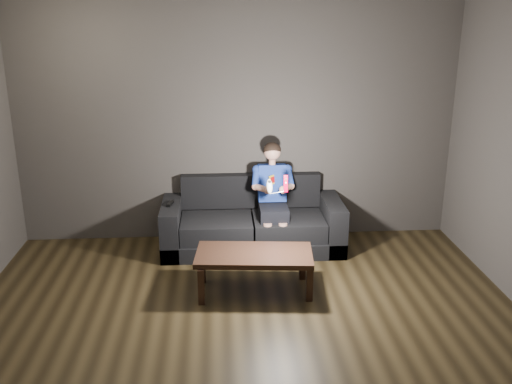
{
  "coord_description": "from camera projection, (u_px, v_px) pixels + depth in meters",
  "views": [
    {
      "loc": [
        -0.21,
        -3.89,
        2.63
      ],
      "look_at": [
        0.15,
        1.55,
        0.85
      ],
      "focal_mm": 40.0,
      "sensor_mm": 36.0,
      "label": 1
    }
  ],
  "objects": [
    {
      "name": "coffee_table",
      "position": [
        254.0,
        258.0,
        5.43
      ],
      "size": [
        1.15,
        0.65,
        0.4
      ],
      "color": "black",
      "rests_on": "floor"
    },
    {
      "name": "back_wall",
      "position": [
        237.0,
        125.0,
        6.47
      ],
      "size": [
        5.0,
        0.04,
        2.7
      ],
      "primitive_type": "cube",
      "color": "#403B38",
      "rests_on": "ground"
    },
    {
      "name": "wii_remote_red",
      "position": [
        286.0,
        183.0,
        5.85
      ],
      "size": [
        0.05,
        0.07,
        0.18
      ],
      "color": "#C9002A",
      "rests_on": "child"
    },
    {
      "name": "floor",
      "position": [
        250.0,
        354.0,
        4.52
      ],
      "size": [
        5.0,
        5.0,
        0.0
      ],
      "primitive_type": "plane",
      "color": "black",
      "rests_on": "ground"
    },
    {
      "name": "sofa",
      "position": [
        252.0,
        225.0,
        6.49
      ],
      "size": [
        2.02,
        0.87,
        0.78
      ],
      "color": "black",
      "rests_on": "floor"
    },
    {
      "name": "child",
      "position": [
        273.0,
        189.0,
        6.33
      ],
      "size": [
        0.47,
        0.57,
        1.15
      ],
      "color": "black",
      "rests_on": "sofa"
    },
    {
      "name": "nunchuk_white",
      "position": [
        270.0,
        186.0,
        5.85
      ],
      "size": [
        0.08,
        0.11,
        0.16
      ],
      "color": "white",
      "rests_on": "child"
    },
    {
      "name": "wii_remote_black",
      "position": [
        170.0,
        203.0,
        6.27
      ],
      "size": [
        0.07,
        0.17,
        0.03
      ],
      "color": "black",
      "rests_on": "sofa"
    }
  ]
}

